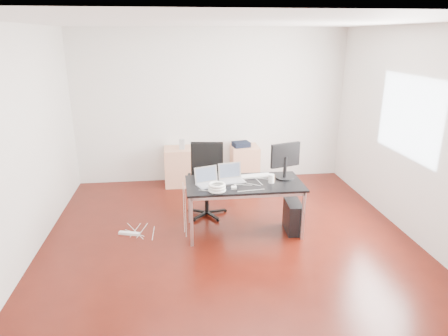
{
  "coord_description": "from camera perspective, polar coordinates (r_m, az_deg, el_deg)",
  "views": [
    {
      "loc": [
        -0.66,
        -4.83,
        2.65
      ],
      "look_at": [
        0.0,
        0.55,
        0.85
      ],
      "focal_mm": 32.0,
      "sensor_mm": 36.0,
      "label": 1
    }
  ],
  "objects": [
    {
      "name": "wastebasket",
      "position": [
        7.54,
        -2.26,
        -1.1
      ],
      "size": [
        0.25,
        0.25,
        0.28
      ],
      "primitive_type": "cylinder",
      "rotation": [
        0.0,
        0.0,
        0.05
      ],
      "color": "black",
      "rests_on": "ground"
    },
    {
      "name": "room_shell",
      "position": [
        5.04,
        1.17,
        4.03
      ],
      "size": [
        5.0,
        5.0,
        5.0
      ],
      "color": "#380C06",
      "rests_on": "ground"
    },
    {
      "name": "speaker",
      "position": [
        7.25,
        -6.03,
        3.39
      ],
      "size": [
        0.1,
        0.09,
        0.18
      ],
      "primitive_type": "cube",
      "rotation": [
        0.0,
        0.0,
        -0.17
      ],
      "color": "#9E9E9E",
      "rests_on": "filing_cabinet_left"
    },
    {
      "name": "filing_cabinet_right",
      "position": [
        7.54,
        2.96,
        0.57
      ],
      "size": [
        0.5,
        0.5,
        0.7
      ],
      "primitive_type": "cube",
      "color": "tan",
      "rests_on": "ground"
    },
    {
      "name": "cable_coil",
      "position": [
        5.18,
        -1.01,
        -2.78
      ],
      "size": [
        0.24,
        0.24,
        0.11
      ],
      "rotation": [
        0.0,
        0.0,
        -0.02
      ],
      "color": "white",
      "rests_on": "desk"
    },
    {
      "name": "filing_cabinet_left",
      "position": [
        7.43,
        -6.51,
        0.21
      ],
      "size": [
        0.5,
        0.5,
        0.7
      ],
      "primitive_type": "cube",
      "color": "tan",
      "rests_on": "ground"
    },
    {
      "name": "desk",
      "position": [
        5.52,
        2.9,
        -2.62
      ],
      "size": [
        1.6,
        0.8,
        0.73
      ],
      "color": "black",
      "rests_on": "ground"
    },
    {
      "name": "cup_brown",
      "position": [
        5.55,
        6.91,
        -1.47
      ],
      "size": [
        0.1,
        0.1,
        0.1
      ],
      "primitive_type": "cylinder",
      "rotation": [
        0.0,
        0.0,
        0.35
      ],
      "color": "brown",
      "rests_on": "desk"
    },
    {
      "name": "power_strip",
      "position": [
        5.82,
        -13.39,
        -9.07
      ],
      "size": [
        0.3,
        0.15,
        0.04
      ],
      "primitive_type": "cube",
      "rotation": [
        0.0,
        0.0,
        -0.3
      ],
      "color": "white",
      "rests_on": "ground"
    },
    {
      "name": "power_adapter",
      "position": [
        5.28,
        1.43,
        -2.82
      ],
      "size": [
        0.07,
        0.07,
        0.03
      ],
      "primitive_type": "cube",
      "rotation": [
        0.0,
        0.0,
        -0.05
      ],
      "color": "white",
      "rests_on": "desk"
    },
    {
      "name": "laptop_left",
      "position": [
        5.4,
        -2.28,
        -1.85
      ],
      "size": [
        0.39,
        0.35,
        0.23
      ],
      "rotation": [
        0.0,
        0.0,
        0.33
      ],
      "color": "silver",
      "rests_on": "desk"
    },
    {
      "name": "pc_tower",
      "position": [
        5.77,
        9.81,
        -6.84
      ],
      "size": [
        0.23,
        0.46,
        0.44
      ],
      "primitive_type": "cube",
      "rotation": [
        0.0,
        0.0,
        -0.06
      ],
      "color": "black",
      "rests_on": "ground"
    },
    {
      "name": "cup_white",
      "position": [
        5.51,
        6.76,
        -1.51
      ],
      "size": [
        0.1,
        0.1,
        0.12
      ],
      "primitive_type": "cylinder",
      "rotation": [
        0.0,
        0.0,
        -0.27
      ],
      "color": "white",
      "rests_on": "desk"
    },
    {
      "name": "navy_garment",
      "position": [
        7.39,
        2.46,
        3.41
      ],
      "size": [
        0.34,
        0.3,
        0.09
      ],
      "primitive_type": "cube",
      "rotation": [
        0.0,
        0.0,
        0.21
      ],
      "color": "black",
      "rests_on": "filing_cabinet_right"
    },
    {
      "name": "office_chair",
      "position": [
        6.12,
        -2.49,
        -1.17
      ],
      "size": [
        0.54,
        0.56,
        1.08
      ],
      "rotation": [
        0.0,
        0.0,
        -0.13
      ],
      "color": "black",
      "rests_on": "ground"
    },
    {
      "name": "laptop_right",
      "position": [
        5.55,
        1.06,
        -1.27
      ],
      "size": [
        0.37,
        0.31,
        0.23
      ],
      "rotation": [
        0.0,
        0.0,
        0.19
      ],
      "color": "silver",
      "rests_on": "desk"
    },
    {
      "name": "keyboard",
      "position": [
        5.74,
        4.52,
        -1.13
      ],
      "size": [
        0.45,
        0.19,
        0.02
      ],
      "primitive_type": "cube",
      "rotation": [
        0.0,
        0.0,
        0.12
      ],
      "color": "white",
      "rests_on": "desk"
    },
    {
      "name": "monitor",
      "position": [
        5.65,
        8.73,
        1.3
      ],
      "size": [
        0.44,
        0.26,
        0.51
      ],
      "rotation": [
        0.0,
        0.0,
        0.31
      ],
      "color": "black",
      "rests_on": "desk"
    }
  ]
}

